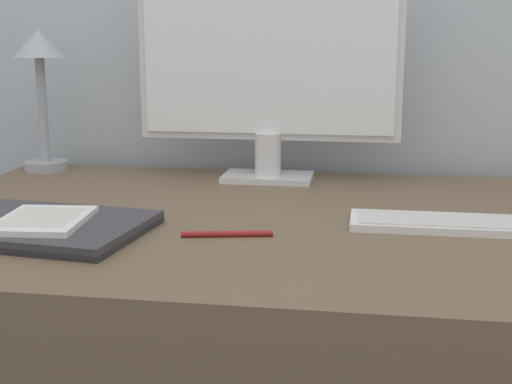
% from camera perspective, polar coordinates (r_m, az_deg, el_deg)
% --- Properties ---
extents(monitor, '(0.53, 0.11, 0.45)m').
position_cam_1_polar(monitor, '(1.43, 1.00, 10.67)').
color(monitor, silver).
rests_on(monitor, desk).
extents(keyboard, '(0.34, 0.10, 0.01)m').
position_cam_1_polar(keyboard, '(1.13, 16.16, -2.46)').
color(keyboard, silver).
rests_on(keyboard, desk).
extents(laptop, '(0.31, 0.25, 0.02)m').
position_cam_1_polar(laptop, '(1.11, -16.58, -2.71)').
color(laptop, '#232328').
rests_on(laptop, desk).
extents(ereader, '(0.13, 0.17, 0.01)m').
position_cam_1_polar(ereader, '(1.09, -16.67, -2.17)').
color(ereader, white).
rests_on(ereader, laptop).
extents(desk_lamp, '(0.11, 0.11, 0.30)m').
position_cam_1_polar(desk_lamp, '(1.60, -16.88, 9.17)').
color(desk_lamp, '#999EA8').
rests_on(desk_lamp, desk).
extents(pen, '(0.13, 0.04, 0.01)m').
position_cam_1_polar(pen, '(1.05, -2.32, -3.36)').
color(pen, maroon).
rests_on(pen, desk).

